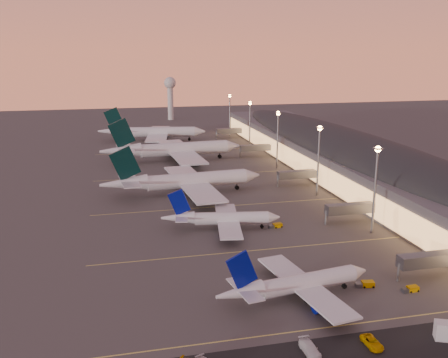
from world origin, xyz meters
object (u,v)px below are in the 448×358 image
Objects in this scene: radar_tower at (170,91)px; airliner_narrow_north at (221,219)px; baggage_tug_b at (365,284)px; baggage_tug_c at (276,226)px; airliner_wide_mid at (173,150)px; service_van_d at (372,342)px; airliner_wide_far at (152,132)px; service_van_c at (310,348)px; baggage_tug_a at (411,289)px; airliner_narrow_south at (296,284)px; airliner_wide_near at (184,181)px.

airliner_narrow_north is at bearing -93.78° from radar_tower.
baggage_tug_c is at bearing 109.40° from baggage_tug_b.
baggage_tug_c is (0.13, -249.28, -21.31)m from radar_tower.
baggage_tug_b is at bearing -52.39° from airliner_narrow_north.
airliner_wide_mid is 164.31m from service_van_d.
airliner_wide_far is 14.13× the size of baggage_tug_b.
service_van_c is (-15.22, -62.76, 0.31)m from baggage_tug_c.
airliner_narrow_south is at bearing 171.21° from baggage_tug_a.
airliner_narrow_south is 1.03× the size of airliner_narrow_north.
service_van_c is at bearing -92.77° from radar_tower.
airliner_wide_mid is 58.33m from airliner_wide_far.
airliner_wide_near reaches higher than baggage_tug_c.
service_van_d is (-3.27, -312.59, -21.13)m from radar_tower.
radar_tower reaches higher than airliner_narrow_south.
airliner_narrow_south is at bearing -164.73° from baggage_tug_b.
airliner_narrow_south is at bearing 108.42° from service_van_d.
baggage_tug_b reaches higher than baggage_tug_c.
radar_tower reaches higher than baggage_tug_a.
airliner_narrow_north is at bearing 120.63° from baggage_tug_a.
airliner_narrow_south is 9.31× the size of baggage_tug_a.
airliner_narrow_south is 8.20× the size of baggage_tug_b.
airliner_wide_mid reaches higher than baggage_tug_b.
airliner_narrow_north is 248.05m from radar_tower.
airliner_narrow_south is 17.85m from baggage_tug_b.
airliner_wide_near is 13.61× the size of baggage_tug_b.
radar_tower is at bearing 79.30° from baggage_tug_c.
airliner_wide_mid reaches higher than airliner_wide_far.
baggage_tug_a is at bearing -46.89° from airliner_narrow_north.
airliner_narrow_south is at bearing -87.04° from airliner_wide_near.
airliner_wide_near is 208.80m from radar_tower.
airliner_wide_near is at bearing 118.67° from baggage_tug_b.
baggage_tug_b is at bearing 150.22° from baggage_tug_a.
airliner_wide_mid is 150.99m from radar_tower.
airliner_narrow_north reaches higher than baggage_tug_b.
radar_tower is (21.52, 207.00, 16.89)m from airliner_wide_near.
baggage_tug_b is at bearing -3.44° from airliner_narrow_south.
airliner_wide_mid is 102.01m from baggage_tug_c.
airliner_narrow_south is 202.14m from airliner_wide_far.
radar_tower is at bearing 79.60° from airliner_wide_near.
airliner_narrow_south reaches higher than baggage_tug_c.
airliner_wide_mid is 17.43× the size of baggage_tug_a.
airliner_narrow_north is at bearing -78.42° from airliner_wide_far.
baggage_tug_b is at bearing -72.25° from airliner_wide_far.
airliner_wide_far is (-0.97, 116.14, 0.20)m from airliner_wide_near.
airliner_wide_mid is 163.10m from service_van_c.
airliner_wide_far is at bearing 93.82° from service_van_d.
baggage_tug_c is (18.18, -100.25, -5.06)m from airliner_wide_mid.
baggage_tug_b is at bearing -75.58° from airliner_wide_near.
airliner_narrow_north is 58.27m from baggage_tug_a.
radar_tower is at bearing 85.79° from service_van_c.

